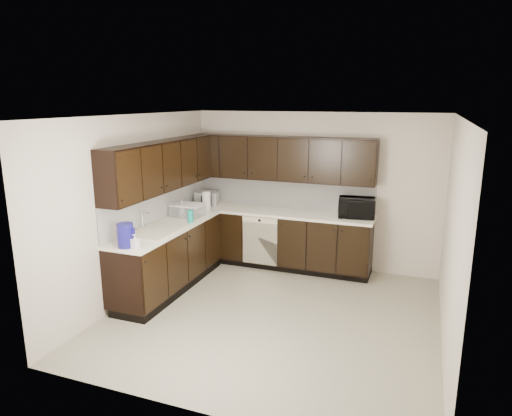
{
  "coord_description": "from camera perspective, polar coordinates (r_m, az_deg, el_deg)",
  "views": [
    {
      "loc": [
        1.66,
        -5.09,
        2.7
      ],
      "look_at": [
        -0.46,
        0.6,
        1.24
      ],
      "focal_mm": 32.0,
      "sensor_mm": 36.0,
      "label": 1
    }
  ],
  "objects": [
    {
      "name": "lower_cabinets",
      "position": [
        7.13,
        -2.67,
        -5.19
      ],
      "size": [
        3.0,
        2.8,
        0.9
      ],
      "color": "black",
      "rests_on": "floor"
    },
    {
      "name": "wall_back",
      "position": [
        7.43,
        7.15,
        2.17
      ],
      "size": [
        4.0,
        0.02,
        2.5
      ],
      "primitive_type": "cube",
      "color": "beige",
      "rests_on": "floor"
    },
    {
      "name": "upper_cabinets",
      "position": [
        6.94,
        -3.22,
        5.81
      ],
      "size": [
        3.0,
        2.8,
        0.7
      ],
      "color": "black",
      "rests_on": "wall_back"
    },
    {
      "name": "backsplash",
      "position": [
        7.19,
        -3.63,
        1.3
      ],
      "size": [
        3.0,
        2.8,
        0.48
      ],
      "color": "silver",
      "rests_on": "countertop"
    },
    {
      "name": "soap_bottle_a",
      "position": [
        5.68,
        -14.9,
        -4.02
      ],
      "size": [
        0.09,
        0.09,
        0.18
      ],
      "primitive_type": "imported",
      "rotation": [
        0.0,
        0.0,
        -0.13
      ],
      "color": "gray",
      "rests_on": "countertop"
    },
    {
      "name": "floor",
      "position": [
        6.0,
        2.2,
        -13.22
      ],
      "size": [
        4.0,
        4.0,
        0.0
      ],
      "primitive_type": "plane",
      "color": "#9F9A83",
      "rests_on": "ground"
    },
    {
      "name": "wall_right",
      "position": [
        5.31,
        23.34,
        -3.46
      ],
      "size": [
        0.02,
        4.0,
        2.5
      ],
      "primitive_type": "cube",
      "color": "beige",
      "rests_on": "floor"
    },
    {
      "name": "toaster_oven",
      "position": [
        7.75,
        -6.16,
        1.21
      ],
      "size": [
        0.43,
        0.36,
        0.23
      ],
      "primitive_type": "cube",
      "rotation": [
        0.0,
        0.0,
        0.24
      ],
      "color": "#BABBBD",
      "rests_on": "countertop"
    },
    {
      "name": "ceiling",
      "position": [
        5.36,
        2.45,
        11.39
      ],
      "size": [
        4.0,
        4.0,
        0.0
      ],
      "primitive_type": "plane",
      "rotation": [
        3.14,
        0.0,
        0.0
      ],
      "color": "white",
      "rests_on": "wall_back"
    },
    {
      "name": "microwave",
      "position": [
        7.08,
        12.43,
        0.04
      ],
      "size": [
        0.59,
        0.44,
        0.3
      ],
      "primitive_type": "imported",
      "rotation": [
        0.0,
        0.0,
        0.16
      ],
      "color": "black",
      "rests_on": "countertop"
    },
    {
      "name": "soap_bottle_b",
      "position": [
        7.12,
        -9.27,
        0.06
      ],
      "size": [
        0.1,
        0.1,
        0.25
      ],
      "primitive_type": "imported",
      "rotation": [
        0.0,
        0.0,
        0.1
      ],
      "color": "gray",
      "rests_on": "countertop"
    },
    {
      "name": "dishwasher",
      "position": [
        7.25,
        0.49,
        -3.76
      ],
      "size": [
        0.58,
        0.04,
        0.78
      ],
      "color": "beige",
      "rests_on": "lower_cabinets"
    },
    {
      "name": "teal_tumbler",
      "position": [
        6.7,
        -8.21,
        -1.03
      ],
      "size": [
        0.1,
        0.1,
        0.18
      ],
      "primitive_type": "cylinder",
      "rotation": [
        0.0,
        0.0,
        0.2
      ],
      "color": "#0D9886",
      "rests_on": "countertop"
    },
    {
      "name": "paper_towel_roll",
      "position": [
        7.4,
        -6.23,
        0.9
      ],
      "size": [
        0.18,
        0.18,
        0.3
      ],
      "primitive_type": "cylinder",
      "rotation": [
        0.0,
        0.0,
        0.33
      ],
      "color": "silver",
      "rests_on": "countertop"
    },
    {
      "name": "wall_front",
      "position": [
        3.8,
        -7.29,
        -8.99
      ],
      "size": [
        4.0,
        0.02,
        2.5
      ],
      "primitive_type": "cube",
      "color": "beige",
      "rests_on": "floor"
    },
    {
      "name": "sink",
      "position": [
        6.35,
        -12.34,
        -3.44
      ],
      "size": [
        0.54,
        0.82,
        0.42
      ],
      "color": "beige",
      "rests_on": "countertop"
    },
    {
      "name": "countertop",
      "position": [
        6.98,
        -2.74,
        -1.26
      ],
      "size": [
        3.03,
        2.83,
        0.04
      ],
      "color": "white",
      "rests_on": "lower_cabinets"
    },
    {
      "name": "wall_left",
      "position": [
        6.44,
        -14.84,
        0.06
      ],
      "size": [
        0.02,
        4.0,
        2.5
      ],
      "primitive_type": "cube",
      "color": "beige",
      "rests_on": "floor"
    },
    {
      "name": "storage_bin",
      "position": [
        7.07,
        -8.51,
        -0.29
      ],
      "size": [
        0.48,
        0.36,
        0.18
      ],
      "primitive_type": "cube",
      "rotation": [
        0.0,
        0.0,
        -0.06
      ],
      "color": "silver",
      "rests_on": "countertop"
    },
    {
      "name": "blue_pitcher",
      "position": [
        5.74,
        -16.01,
        -3.3
      ],
      "size": [
        0.25,
        0.25,
        0.3
      ],
      "primitive_type": "cylinder",
      "rotation": [
        0.0,
        0.0,
        -0.33
      ],
      "color": "#140F8B",
      "rests_on": "countertop"
    }
  ]
}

